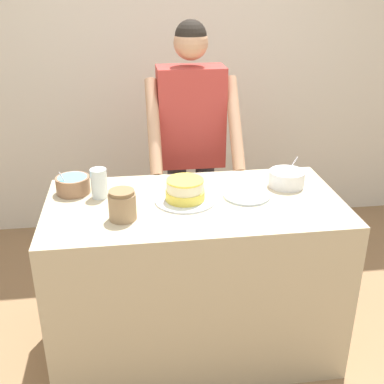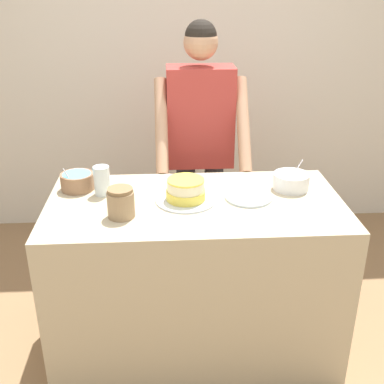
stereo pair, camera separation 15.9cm
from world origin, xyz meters
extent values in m
cube|color=silver|center=(0.00, 1.95, 1.30)|extent=(10.00, 0.05, 2.60)
cube|color=#C6B793|center=(0.00, 0.38, 0.45)|extent=(1.48, 0.76, 0.89)
cylinder|color=#2D2D38|center=(-0.01, 1.12, 0.41)|extent=(0.12, 0.12, 0.82)
cylinder|color=#2D2D38|center=(0.17, 1.12, 0.41)|extent=(0.12, 0.12, 0.82)
cube|color=#B23833|center=(0.08, 1.12, 1.12)|extent=(0.41, 0.23, 0.61)
cylinder|color=tan|center=(-0.16, 0.95, 1.12)|extent=(0.07, 0.39, 0.52)
cylinder|color=tan|center=(0.32, 0.95, 1.12)|extent=(0.07, 0.39, 0.52)
sphere|color=tan|center=(0.08, 1.12, 1.57)|extent=(0.20, 0.20, 0.20)
sphere|color=black|center=(0.08, 1.12, 1.60)|extent=(0.19, 0.19, 0.19)
cylinder|color=silver|center=(-0.05, 0.39, 0.90)|extent=(0.30, 0.30, 0.01)
cylinder|color=#F2DB4C|center=(-0.05, 0.39, 0.93)|extent=(0.20, 0.20, 0.05)
cylinder|color=#F4EABC|center=(-0.05, 0.39, 0.98)|extent=(0.18, 0.18, 0.05)
cylinder|color=#F2DB4C|center=(-0.05, 0.39, 1.00)|extent=(0.18, 0.18, 0.01)
cylinder|color=white|center=(0.51, 0.51, 0.94)|extent=(0.19, 0.19, 0.08)
cylinder|color=white|center=(0.51, 0.51, 0.97)|extent=(0.16, 0.16, 0.01)
cylinder|color=silver|center=(0.55, 0.56, 0.97)|extent=(0.06, 0.04, 0.14)
cylinder|color=#936B4C|center=(-0.61, 0.57, 0.94)|extent=(0.17, 0.17, 0.09)
cylinder|color=#60B7E0|center=(-0.61, 0.57, 0.97)|extent=(0.15, 0.15, 0.01)
cylinder|color=silver|center=(-0.63, 0.52, 0.97)|extent=(0.07, 0.04, 0.13)
cylinder|color=silver|center=(-0.47, 0.50, 0.97)|extent=(0.08, 0.08, 0.15)
cylinder|color=silver|center=(0.27, 0.40, 0.90)|extent=(0.24, 0.24, 0.01)
cylinder|color=#9E7F5B|center=(-0.35, 0.24, 0.96)|extent=(0.13, 0.13, 0.13)
cylinder|color=olive|center=(-0.35, 0.24, 1.03)|extent=(0.12, 0.12, 0.02)
camera|label=1|loc=(-0.31, -1.77, 1.92)|focal=45.00mm
camera|label=2|loc=(-0.15, -1.78, 1.92)|focal=45.00mm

